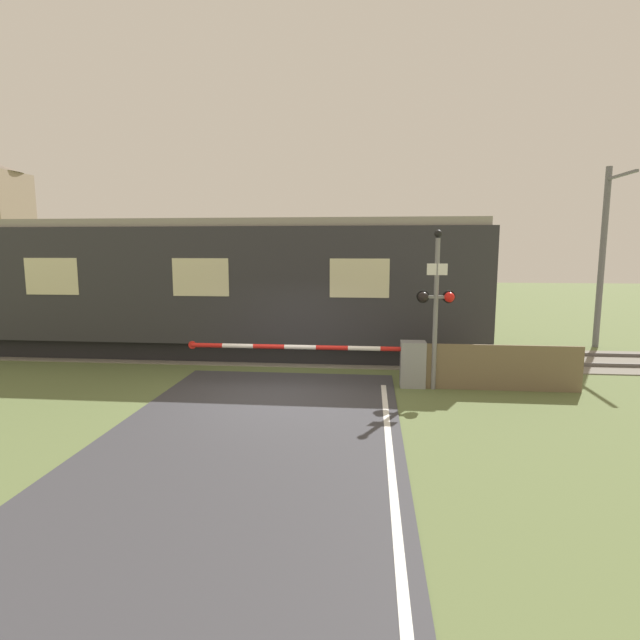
# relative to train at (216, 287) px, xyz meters

# --- Properties ---
(ground_plane) EXTENTS (80.00, 80.00, 0.00)m
(ground_plane) POSITION_rel_train_xyz_m (2.75, -4.28, -2.15)
(ground_plane) COLOR #5B6B3D
(track_bed) EXTENTS (36.00, 3.20, 0.13)m
(track_bed) POSITION_rel_train_xyz_m (2.75, 0.00, -2.13)
(track_bed) COLOR slate
(track_bed) RESTS_ON ground_plane
(train) EXTENTS (16.47, 2.89, 4.21)m
(train) POSITION_rel_train_xyz_m (0.00, 0.00, 0.00)
(train) COLOR black
(train) RESTS_ON ground_plane
(crossing_barrier) EXTENTS (5.93, 0.44, 1.12)m
(crossing_barrier) POSITION_rel_train_xyz_m (5.37, -3.26, -1.52)
(crossing_barrier) COLOR gray
(crossing_barrier) RESTS_ON ground_plane
(signal_post) EXTENTS (0.90, 0.26, 3.78)m
(signal_post) POSITION_rel_train_xyz_m (6.37, -3.42, -0.01)
(signal_post) COLOR gray
(signal_post) RESTS_ON ground_plane
(catenary_pole) EXTENTS (0.20, 1.90, 6.02)m
(catenary_pole) POSITION_rel_train_xyz_m (12.57, 2.39, 1.00)
(catenary_pole) COLOR slate
(catenary_pole) RESTS_ON ground_plane
(roadside_fence) EXTENTS (4.13, 0.06, 1.10)m
(roadside_fence) POSITION_rel_train_xyz_m (7.74, -3.38, -1.60)
(roadside_fence) COLOR #726047
(roadside_fence) RESTS_ON ground_plane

